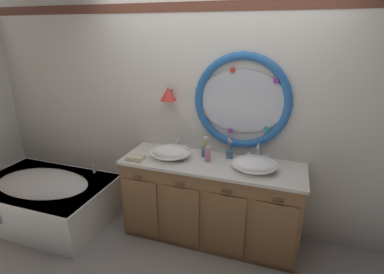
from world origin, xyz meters
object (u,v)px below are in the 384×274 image
(soap_dispenser, at_px, (208,155))
(toothbrush_holder_left, at_px, (205,151))
(sink_basin_right, at_px, (255,164))
(toothbrush_holder_right, at_px, (229,153))
(sink_basin_left, at_px, (171,152))
(bathtub, at_px, (45,197))
(folded_hand_towel, at_px, (136,158))

(soap_dispenser, bearing_deg, toothbrush_holder_left, 117.12)
(sink_basin_right, height_order, toothbrush_holder_right, toothbrush_holder_right)
(sink_basin_left, xyz_separation_m, soap_dispenser, (0.38, 0.04, 0.01))
(bathtub, relative_size, sink_basin_right, 3.51)
(sink_basin_left, xyz_separation_m, sink_basin_right, (0.85, 0.00, -0.01))
(sink_basin_left, bearing_deg, toothbrush_holder_right, 19.02)
(sink_basin_right, distance_m, toothbrush_holder_right, 0.34)
(toothbrush_holder_left, distance_m, folded_hand_towel, 0.72)
(bathtub, height_order, toothbrush_holder_left, toothbrush_holder_left)
(sink_basin_right, height_order, folded_hand_towel, sink_basin_right)
(sink_basin_left, xyz_separation_m, toothbrush_holder_right, (0.57, 0.20, -0.01))
(sink_basin_right, relative_size, toothbrush_holder_left, 1.94)
(sink_basin_right, bearing_deg, folded_hand_towel, -172.78)
(bathtub, xyz_separation_m, toothbrush_holder_left, (1.79, 0.45, 0.63))
(bathtub, distance_m, sink_basin_right, 2.42)
(sink_basin_right, distance_m, folded_hand_towel, 1.18)
(sink_basin_right, bearing_deg, sink_basin_left, 180.00)
(soap_dispenser, distance_m, folded_hand_towel, 0.73)
(folded_hand_towel, bearing_deg, soap_dispenser, 15.00)
(bathtub, bearing_deg, sink_basin_left, 11.46)
(bathtub, height_order, soap_dispenser, soap_dispenser)
(bathtub, height_order, folded_hand_towel, folded_hand_towel)
(sink_basin_right, relative_size, folded_hand_towel, 2.42)
(folded_hand_towel, bearing_deg, toothbrush_holder_left, 25.34)
(sink_basin_left, distance_m, folded_hand_towel, 0.36)
(bathtub, bearing_deg, soap_dispenser, 10.36)
(bathtub, xyz_separation_m, sink_basin_left, (1.47, 0.30, 0.64))
(sink_basin_right, relative_size, soap_dispenser, 2.57)
(sink_basin_left, height_order, sink_basin_right, sink_basin_left)
(toothbrush_holder_right, bearing_deg, sink_basin_right, -34.88)
(folded_hand_towel, bearing_deg, bathtub, -172.58)
(toothbrush_holder_right, bearing_deg, toothbrush_holder_left, -171.10)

